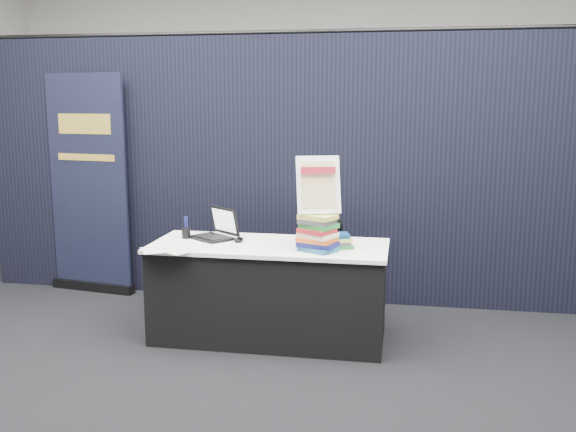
{
  "coord_description": "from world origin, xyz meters",
  "views": [
    {
      "loc": [
        0.99,
        -4.12,
        1.83
      ],
      "look_at": [
        0.15,
        0.55,
        0.97
      ],
      "focal_mm": 40.0,
      "sensor_mm": 36.0,
      "label": 1
    }
  ],
  "objects_px": {
    "display_table": "(269,291)",
    "info_sign": "(318,185)",
    "pullup_banner": "(89,197)",
    "book_stack_short": "(337,241)",
    "laptop": "(213,231)",
    "book_stack_tall": "(317,233)",
    "stacking_chair": "(319,265)"
  },
  "relations": [
    {
      "from": "display_table",
      "to": "book_stack_short",
      "type": "distance_m",
      "value": 0.68
    },
    {
      "from": "laptop",
      "to": "book_stack_tall",
      "type": "xyz_separation_m",
      "value": [
        0.88,
        -0.28,
        0.08
      ]
    },
    {
      "from": "book_stack_tall",
      "to": "pullup_banner",
      "type": "bearing_deg",
      "value": 154.9
    },
    {
      "from": "display_table",
      "to": "pullup_banner",
      "type": "bearing_deg",
      "value": 154.18
    },
    {
      "from": "stacking_chair",
      "to": "book_stack_tall",
      "type": "bearing_deg",
      "value": -94.45
    },
    {
      "from": "display_table",
      "to": "stacking_chair",
      "type": "height_order",
      "value": "stacking_chair"
    },
    {
      "from": "pullup_banner",
      "to": "stacking_chair",
      "type": "distance_m",
      "value": 2.34
    },
    {
      "from": "display_table",
      "to": "book_stack_tall",
      "type": "relative_size",
      "value": 5.89
    },
    {
      "from": "book_stack_tall",
      "to": "pullup_banner",
      "type": "xyz_separation_m",
      "value": [
        -2.35,
        1.1,
        0.04
      ]
    },
    {
      "from": "book_stack_short",
      "to": "display_table",
      "type": "bearing_deg",
      "value": 175.01
    },
    {
      "from": "book_stack_tall",
      "to": "pullup_banner",
      "type": "distance_m",
      "value": 2.6
    },
    {
      "from": "laptop",
      "to": "book_stack_short",
      "type": "distance_m",
      "value": 1.03
    },
    {
      "from": "book_stack_short",
      "to": "stacking_chair",
      "type": "relative_size",
      "value": 0.28
    },
    {
      "from": "laptop",
      "to": "book_stack_short",
      "type": "relative_size",
      "value": 1.82
    },
    {
      "from": "display_table",
      "to": "book_stack_tall",
      "type": "bearing_deg",
      "value": -21.41
    },
    {
      "from": "info_sign",
      "to": "book_stack_tall",
      "type": "bearing_deg",
      "value": -108.18
    },
    {
      "from": "laptop",
      "to": "pullup_banner",
      "type": "xyz_separation_m",
      "value": [
        -1.47,
        0.82,
        0.11
      ]
    },
    {
      "from": "laptop",
      "to": "info_sign",
      "type": "distance_m",
      "value": 1.0
    },
    {
      "from": "display_table",
      "to": "pullup_banner",
      "type": "distance_m",
      "value": 2.24
    },
    {
      "from": "display_table",
      "to": "laptop",
      "type": "height_order",
      "value": "laptop"
    },
    {
      "from": "laptop",
      "to": "book_stack_tall",
      "type": "distance_m",
      "value": 0.92
    },
    {
      "from": "display_table",
      "to": "book_stack_tall",
      "type": "distance_m",
      "value": 0.66
    },
    {
      "from": "display_table",
      "to": "info_sign",
      "type": "relative_size",
      "value": 4.18
    },
    {
      "from": "book_stack_tall",
      "to": "stacking_chair",
      "type": "xyz_separation_m",
      "value": [
        -0.08,
        0.72,
        -0.43
      ]
    },
    {
      "from": "laptop",
      "to": "stacking_chair",
      "type": "distance_m",
      "value": 0.97
    },
    {
      "from": "laptop",
      "to": "info_sign",
      "type": "bearing_deg",
      "value": 21.33
    },
    {
      "from": "stacking_chair",
      "to": "laptop",
      "type": "bearing_deg",
      "value": -162.06
    },
    {
      "from": "display_table",
      "to": "info_sign",
      "type": "height_order",
      "value": "info_sign"
    },
    {
      "from": "pullup_banner",
      "to": "display_table",
      "type": "bearing_deg",
      "value": -16.87
    },
    {
      "from": "info_sign",
      "to": "display_table",
      "type": "bearing_deg",
      "value": 144.38
    },
    {
      "from": "stacking_chair",
      "to": "info_sign",
      "type": "bearing_deg",
      "value": -94.16
    },
    {
      "from": "display_table",
      "to": "laptop",
      "type": "relative_size",
      "value": 4.3
    }
  ]
}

